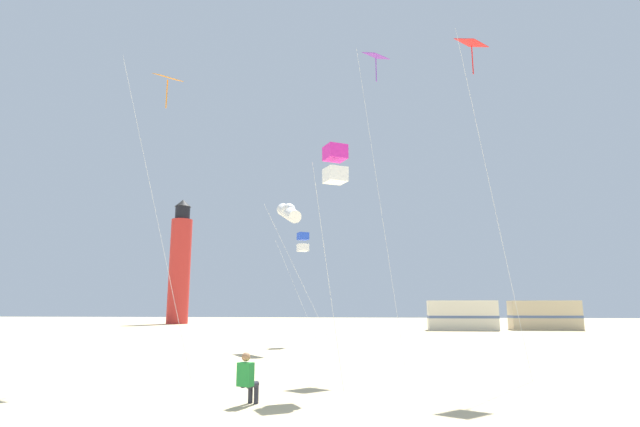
{
  "coord_description": "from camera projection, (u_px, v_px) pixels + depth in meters",
  "views": [
    {
      "loc": [
        2.29,
        -6.97,
        2.17
      ],
      "look_at": [
        0.12,
        11.07,
        5.62
      ],
      "focal_mm": 27.8,
      "sensor_mm": 36.0,
      "label": 1
    }
  ],
  "objects": [
    {
      "name": "kite_box_magenta",
      "position": [
        335.0,
        164.0,
        14.89
      ],
      "size": [
        1.08,
        1.08,
        6.98
      ],
      "color": "silver",
      "rests_on": "ground"
    },
    {
      "name": "kite_tube_white",
      "position": [
        289.0,
        212.0,
        27.03
      ],
      "size": [
        3.46,
        3.83,
        7.97
      ],
      "color": "silver",
      "rests_on": "ground"
    },
    {
      "name": "kite_diamond_scarlet",
      "position": [
        473.0,
        56.0,
        17.52
      ],
      "size": [
        1.74,
        1.64,
        11.67
      ],
      "color": "silver",
      "rests_on": "ground"
    },
    {
      "name": "kite_flyer_standing",
      "position": [
        247.0,
        377.0,
        11.23
      ],
      "size": [
        0.45,
        0.56,
        1.16
      ],
      "rotation": [
        0.0,
        0.0,
        2.81
      ],
      "color": "#238438",
      "rests_on": "ground"
    },
    {
      "name": "kite_box_blue",
      "position": [
        303.0,
        242.0,
        30.2
      ],
      "size": [
        2.68,
        1.88,
        6.66
      ],
      "color": "silver",
      "rests_on": "ground"
    },
    {
      "name": "rv_van_cream",
      "position": [
        462.0,
        315.0,
        47.42
      ],
      "size": [
        6.46,
        2.39,
        2.8
      ],
      "rotation": [
        0.0,
        0.0,
        -0.01
      ],
      "color": "beige",
      "rests_on": "ground"
    },
    {
      "name": "kite_diamond_orange",
      "position": [
        167.0,
        88.0,
        18.08
      ],
      "size": [
        2.57,
        2.35,
        10.72
      ],
      "color": "silver",
      "rests_on": "ground"
    },
    {
      "name": "rv_van_tan",
      "position": [
        544.0,
        315.0,
        48.15
      ],
      "size": [
        6.46,
        2.41,
        2.8
      ],
      "rotation": [
        0.0,
        0.0,
        -0.01
      ],
      "color": "#C6B28C",
      "rests_on": "ground"
    },
    {
      "name": "kite_diamond_violet",
      "position": [
        376.0,
        69.0,
        21.35
      ],
      "size": [
        1.64,
        1.43,
        13.14
      ],
      "color": "silver",
      "rests_on": "ground"
    },
    {
      "name": "lighthouse_distant",
      "position": [
        180.0,
        265.0,
        66.84
      ],
      "size": [
        2.8,
        2.8,
        16.8
      ],
      "color": "red",
      "rests_on": "ground"
    }
  ]
}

